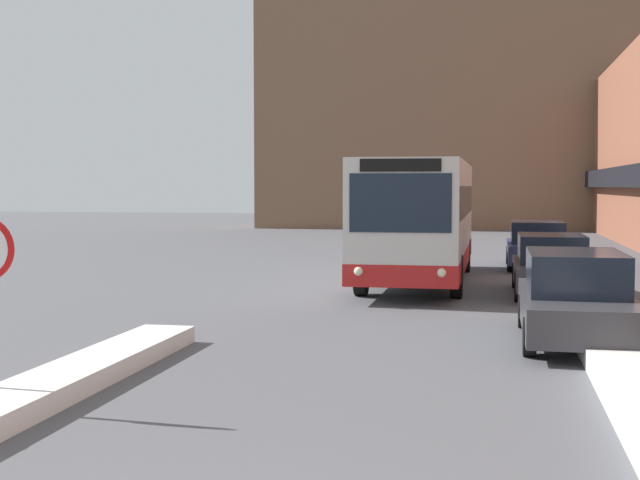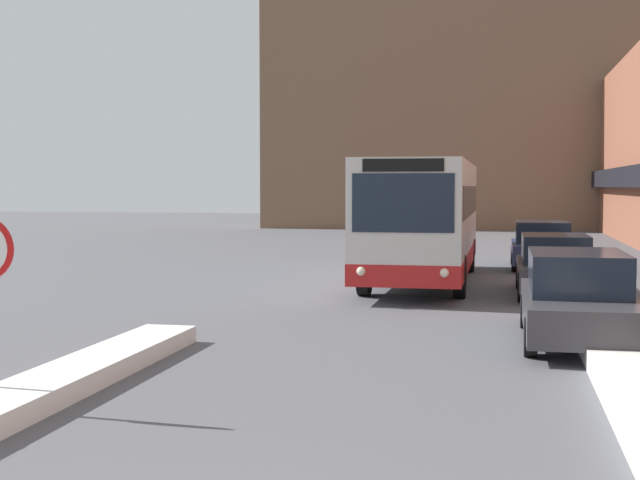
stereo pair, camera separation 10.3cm
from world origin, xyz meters
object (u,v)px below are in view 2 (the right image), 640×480
(parked_car_middle, at_px, (555,265))
(parked_car_back, at_px, (542,245))
(city_bus, at_px, (424,218))
(parked_car_front, at_px, (577,298))

(parked_car_middle, bearing_deg, parked_car_back, 90.00)
(city_bus, height_order, parked_car_front, city_bus)
(city_bus, xyz_separation_m, parked_car_middle, (3.37, -2.26, -1.03))
(city_bus, distance_m, parked_car_front, 9.56)
(parked_car_front, xyz_separation_m, parked_car_middle, (-0.00, 6.63, -0.02))
(parked_car_middle, relative_size, parked_car_back, 0.98)
(city_bus, relative_size, parked_car_front, 2.29)
(parked_car_back, bearing_deg, parked_car_middle, -90.00)
(parked_car_middle, bearing_deg, parked_car_front, -90.00)
(city_bus, height_order, parked_car_middle, city_bus)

